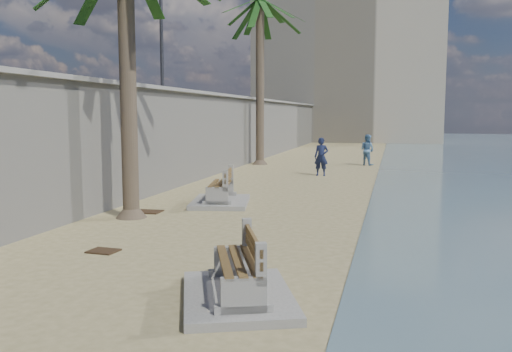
{
  "coord_description": "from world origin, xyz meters",
  "views": [
    {
      "loc": [
        2.68,
        -5.46,
        2.66
      ],
      "look_at": [
        -0.5,
        7.0,
        1.2
      ],
      "focal_mm": 38.0,
      "sensor_mm": 36.0,
      "label": 1
    }
  ],
  "objects_px": {
    "bench_near": "(238,273)",
    "person_a": "(321,154)",
    "bench_far": "(220,190)",
    "person_b": "(367,148)",
    "palm_back": "(260,3)"
  },
  "relations": [
    {
      "from": "bench_near",
      "to": "person_a",
      "type": "xyz_separation_m",
      "value": [
        -0.94,
        16.29,
        0.55
      ]
    },
    {
      "from": "bench_far",
      "to": "person_b",
      "type": "bearing_deg",
      "value": 75.33
    },
    {
      "from": "person_a",
      "to": "bench_far",
      "type": "bearing_deg",
      "value": -101.62
    },
    {
      "from": "bench_far",
      "to": "person_a",
      "type": "distance_m",
      "value": 8.54
    },
    {
      "from": "person_a",
      "to": "person_b",
      "type": "height_order",
      "value": "person_a"
    },
    {
      "from": "bench_near",
      "to": "palm_back",
      "type": "height_order",
      "value": "palm_back"
    },
    {
      "from": "palm_back",
      "to": "person_b",
      "type": "relative_size",
      "value": 5.28
    },
    {
      "from": "person_a",
      "to": "person_b",
      "type": "distance_m",
      "value": 5.79
    },
    {
      "from": "person_a",
      "to": "palm_back",
      "type": "bearing_deg",
      "value": 131.72
    },
    {
      "from": "bench_far",
      "to": "palm_back",
      "type": "relative_size",
      "value": 0.28
    },
    {
      "from": "bench_far",
      "to": "person_b",
      "type": "relative_size",
      "value": 1.48
    },
    {
      "from": "bench_near",
      "to": "palm_back",
      "type": "xyz_separation_m",
      "value": [
        -4.84,
        20.89,
        8.04
      ]
    },
    {
      "from": "bench_far",
      "to": "person_a",
      "type": "bearing_deg",
      "value": 76.96
    },
    {
      "from": "bench_near",
      "to": "palm_back",
      "type": "distance_m",
      "value": 22.9
    },
    {
      "from": "person_b",
      "to": "bench_far",
      "type": "bearing_deg",
      "value": 108.3
    }
  ]
}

